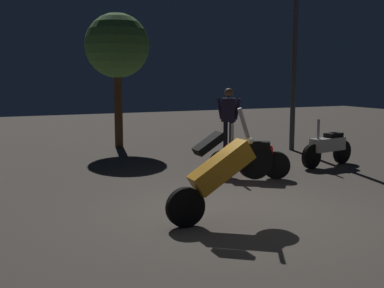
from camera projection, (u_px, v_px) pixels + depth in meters
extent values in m
plane|color=#4C443D|center=(236.00, 213.00, 7.29)|extent=(40.00, 40.00, 0.00)
cylinder|color=black|center=(186.00, 207.00, 6.60)|extent=(0.56, 0.11, 0.56)
cylinder|color=black|center=(255.00, 160.00, 6.96)|extent=(0.56, 0.11, 0.56)
cube|color=orange|center=(221.00, 167.00, 6.75)|extent=(0.97, 0.31, 0.76)
cube|color=black|center=(209.00, 144.00, 6.62)|extent=(0.43, 0.24, 0.32)
cylinder|color=gray|center=(244.00, 123.00, 6.81)|extent=(0.21, 0.06, 0.44)
sphere|color=#F2EABF|center=(249.00, 141.00, 6.88)|extent=(0.12, 0.12, 0.12)
cylinder|color=black|center=(342.00, 152.00, 11.41)|extent=(0.57, 0.21, 0.56)
cylinder|color=black|center=(312.00, 156.00, 10.77)|extent=(0.57, 0.21, 0.56)
cube|color=beige|center=(328.00, 144.00, 11.06)|extent=(0.99, 0.49, 0.30)
cube|color=black|center=(334.00, 135.00, 11.15)|extent=(0.48, 0.32, 0.10)
cylinder|color=gray|center=(318.00, 129.00, 10.80)|extent=(0.07, 0.07, 0.45)
sphere|color=#F2EABF|center=(315.00, 144.00, 10.79)|extent=(0.12, 0.12, 0.12)
cylinder|color=black|center=(276.00, 165.00, 9.71)|extent=(0.52, 0.39, 0.56)
cylinder|color=black|center=(222.00, 164.00, 9.88)|extent=(0.52, 0.39, 0.56)
cube|color=#B71414|center=(249.00, 153.00, 9.76)|extent=(0.96, 0.77, 0.30)
cube|color=black|center=(259.00, 144.00, 9.70)|extent=(0.50, 0.44, 0.10)
cylinder|color=gray|center=(232.00, 135.00, 9.76)|extent=(0.08, 0.08, 0.45)
sphere|color=#F2EABF|center=(227.00, 150.00, 9.82)|extent=(0.12, 0.12, 0.12)
cylinder|color=black|center=(225.00, 137.00, 12.98)|extent=(0.12, 0.12, 0.85)
cylinder|color=black|center=(231.00, 137.00, 12.94)|extent=(0.12, 0.12, 0.85)
cube|color=#261E38|center=(229.00, 110.00, 12.86)|extent=(0.43, 0.41, 0.63)
sphere|color=brown|center=(229.00, 93.00, 12.79)|extent=(0.24, 0.24, 0.24)
cylinder|color=#261E38|center=(220.00, 109.00, 12.92)|extent=(0.20, 0.19, 0.58)
cylinder|color=#261E38|center=(238.00, 109.00, 12.79)|extent=(0.20, 0.19, 0.58)
cylinder|color=#38383D|center=(294.00, 66.00, 13.22)|extent=(0.14, 0.14, 4.66)
cylinder|color=#4C331E|center=(118.00, 108.00, 13.97)|extent=(0.24, 0.24, 2.29)
sphere|color=#477A38|center=(117.00, 45.00, 13.71)|extent=(1.85, 1.85, 1.85)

